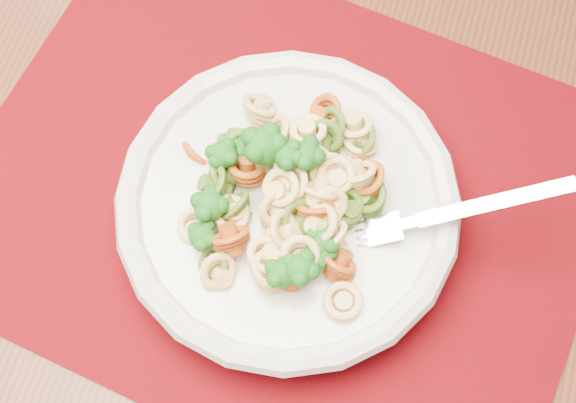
% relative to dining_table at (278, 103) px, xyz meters
% --- Properties ---
extents(dining_table, '(1.31, 0.88, 0.74)m').
position_rel_dining_table_xyz_m(dining_table, '(0.00, 0.00, 0.00)').
color(dining_table, '#572C18').
rests_on(dining_table, ground).
extents(placemat, '(0.52, 0.42, 0.00)m').
position_rel_dining_table_xyz_m(placemat, '(0.05, -0.14, 0.11)').
color(placemat, '#5C0307').
rests_on(placemat, dining_table).
extents(pasta_bowl, '(0.26, 0.26, 0.05)m').
position_rel_dining_table_xyz_m(pasta_bowl, '(0.07, -0.16, 0.15)').
color(pasta_bowl, silver).
rests_on(pasta_bowl, placemat).
extents(pasta_broccoli_heap, '(0.22, 0.22, 0.06)m').
position_rel_dining_table_xyz_m(pasta_broccoli_heap, '(0.07, -0.16, 0.16)').
color(pasta_broccoli_heap, '#E8C372').
rests_on(pasta_broccoli_heap, pasta_bowl).
extents(fork, '(0.17, 0.10, 0.08)m').
position_rel_dining_table_xyz_m(fork, '(0.14, -0.15, 0.16)').
color(fork, silver).
rests_on(fork, pasta_bowl).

